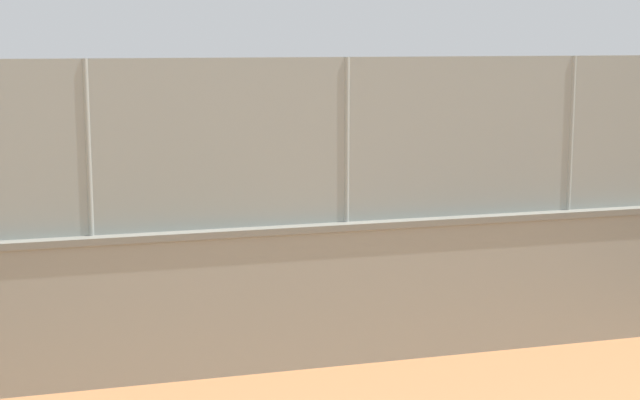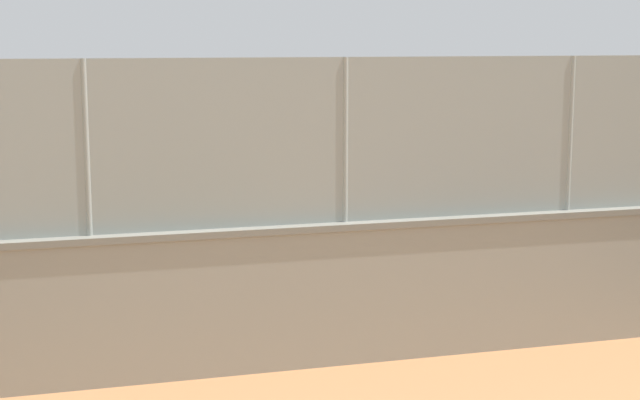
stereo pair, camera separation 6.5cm
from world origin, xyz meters
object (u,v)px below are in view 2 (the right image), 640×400
(player_crossing_court, at_px, (494,215))
(courtside_bench, at_px, (334,291))
(player_at_service_line, at_px, (460,176))
(sports_ball, at_px, (168,254))
(player_baseline_waiting, at_px, (151,205))

(player_crossing_court, bearing_deg, courtside_bench, 35.22)
(player_at_service_line, distance_m, sports_ball, 6.97)
(player_at_service_line, height_order, sports_ball, player_at_service_line)
(player_baseline_waiting, xyz_separation_m, courtside_bench, (-2.15, 5.38, -0.42))
(player_at_service_line, xyz_separation_m, courtside_bench, (4.62, 6.89, -0.52))
(player_crossing_court, bearing_deg, player_baseline_waiting, -27.63)
(player_baseline_waiting, height_order, courtside_bench, player_baseline_waiting)
(sports_ball, bearing_deg, player_crossing_court, 157.63)
(player_crossing_court, xyz_separation_m, sports_ball, (5.38, -2.21, -0.88))
(player_baseline_waiting, bearing_deg, sports_ball, 107.36)
(player_baseline_waiting, height_order, player_crossing_court, player_crossing_court)
(player_baseline_waiting, bearing_deg, player_crossing_court, 152.37)
(player_crossing_court, relative_size, player_at_service_line, 0.98)
(courtside_bench, bearing_deg, player_crossing_court, -144.78)
(player_baseline_waiting, relative_size, courtside_bench, 0.93)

